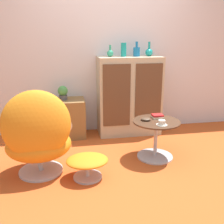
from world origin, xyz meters
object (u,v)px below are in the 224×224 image
at_px(potted_plant, 63,92).
at_px(book_stack, 158,116).
at_px(tv_console, 65,118).
at_px(bowl, 146,119).
at_px(coffee_table, 156,136).
at_px(vase_leftmost, 110,53).
at_px(egg_chair, 38,135).
at_px(vase_rightmost, 149,52).
at_px(teacup, 162,123).
at_px(vase_inner_left, 124,50).
at_px(vase_inner_right, 137,51).
at_px(ottoman, 87,162).
at_px(sideboard, 129,96).

xyz_separation_m(potted_plant, book_stack, (1.18, -0.84, -0.18)).
distance_m(tv_console, bowl, 1.36).
height_order(coffee_table, vase_leftmost, vase_leftmost).
xyz_separation_m(egg_chair, vase_rightmost, (1.58, 1.13, 0.79)).
height_order(egg_chair, bowl, egg_chair).
distance_m(vase_rightmost, teacup, 1.34).
bearing_deg(tv_console, vase_leftmost, -0.31).
bearing_deg(tv_console, potted_plant, 175.04).
relative_size(coffee_table, vase_inner_left, 2.93).
bearing_deg(vase_rightmost, teacup, -98.77).
bearing_deg(vase_inner_right, book_stack, -85.39).
xyz_separation_m(potted_plant, teacup, (1.13, -1.10, -0.18)).
distance_m(vase_leftmost, bowl, 1.20).
bearing_deg(bowl, ottoman, -152.96).
height_order(egg_chair, vase_leftmost, vase_leftmost).
relative_size(tv_console, teacup, 4.62).
xyz_separation_m(vase_inner_right, book_stack, (0.07, -0.83, -0.76)).
relative_size(egg_chair, ottoman, 2.18).
height_order(sideboard, vase_inner_right, vase_inner_right).
bearing_deg(bowl, tv_console, 137.85).
distance_m(vase_leftmost, vase_rightmost, 0.59).
height_order(sideboard, vase_leftmost, vase_leftmost).
height_order(teacup, book_stack, teacup).
distance_m(ottoman, teacup, 0.98).
bearing_deg(egg_chair, vase_rightmost, 35.62).
distance_m(sideboard, coffee_table, 0.99).
bearing_deg(potted_plant, vase_inner_left, -0.28).
relative_size(sideboard, bowl, 9.84).
distance_m(ottoman, vase_rightmost, 1.99).
xyz_separation_m(vase_inner_right, vase_rightmost, (0.19, 0.00, -0.01)).
bearing_deg(egg_chair, vase_leftmost, 48.86).
relative_size(vase_inner_right, bowl, 1.77).
height_order(tv_console, vase_leftmost, vase_leftmost).
xyz_separation_m(ottoman, book_stack, (0.94, 0.46, 0.33)).
bearing_deg(teacup, vase_leftmost, 110.95).
bearing_deg(sideboard, vase_leftmost, 179.25).
relative_size(ottoman, vase_inner_right, 2.13).
relative_size(sideboard, book_stack, 8.59).
bearing_deg(ottoman, vase_inner_right, 55.77).
relative_size(coffee_table, vase_inner_right, 2.72).
relative_size(vase_leftmost, vase_rightmost, 0.79).
relative_size(egg_chair, vase_inner_left, 5.00).
distance_m(vase_leftmost, potted_plant, 0.91).
height_order(vase_rightmost, book_stack, vase_rightmost).
relative_size(egg_chair, vase_inner_right, 4.63).
xyz_separation_m(coffee_table, vase_inner_right, (-0.02, 0.94, 0.98)).
distance_m(coffee_table, vase_rightmost, 1.36).
height_order(egg_chair, coffee_table, egg_chair).
height_order(tv_console, vase_inner_right, vase_inner_right).
relative_size(tv_console, egg_chair, 0.61).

